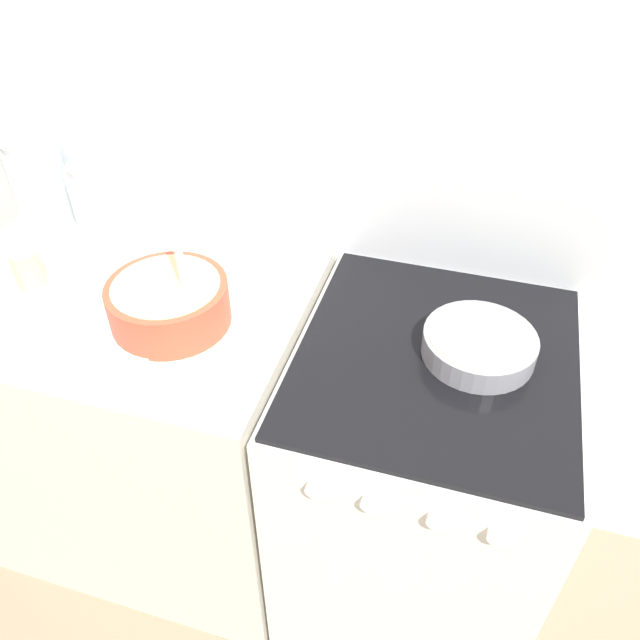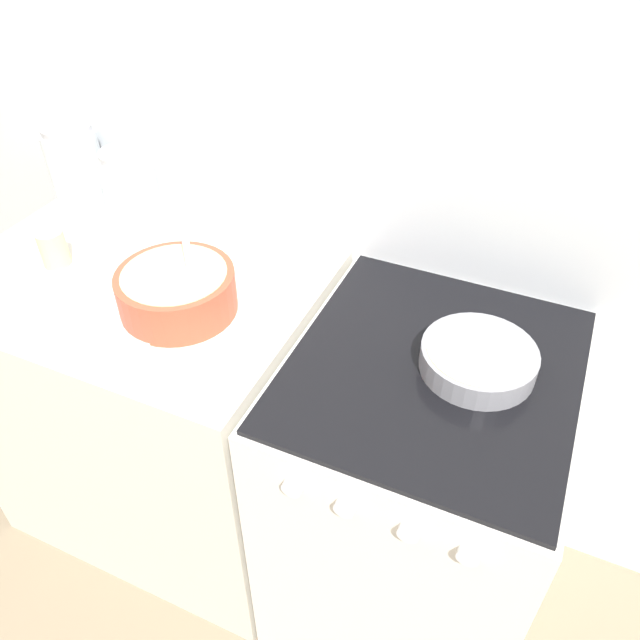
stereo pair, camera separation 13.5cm
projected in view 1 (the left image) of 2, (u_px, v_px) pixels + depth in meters
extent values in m
cube|color=silver|center=(340.00, 148.00, 1.50)|extent=(4.82, 0.05, 2.40)
cube|color=silver|center=(150.00, 420.00, 1.81)|extent=(0.91, 0.67, 0.93)
cube|color=white|center=(416.00, 486.00, 1.64)|extent=(0.61, 0.67, 0.92)
cube|color=black|center=(437.00, 358.00, 1.34)|extent=(0.59, 0.65, 0.01)
cylinder|color=white|center=(316.00, 489.00, 1.17)|extent=(0.04, 0.02, 0.04)
cylinder|color=white|center=(371.00, 503.00, 1.15)|extent=(0.04, 0.02, 0.04)
cylinder|color=white|center=(438.00, 520.00, 1.12)|extent=(0.04, 0.02, 0.04)
cylinder|color=white|center=(498.00, 536.00, 1.10)|extent=(0.04, 0.02, 0.04)
cylinder|color=#D84C33|center=(169.00, 304.00, 1.39)|extent=(0.27, 0.27, 0.10)
cylinder|color=beige|center=(167.00, 295.00, 1.38)|extent=(0.24, 0.24, 0.06)
cylinder|color=white|center=(181.00, 264.00, 1.31)|extent=(0.02, 0.02, 0.29)
cylinder|color=gray|center=(479.00, 345.00, 1.32)|extent=(0.24, 0.24, 0.05)
cylinder|color=beige|center=(479.00, 343.00, 1.32)|extent=(0.22, 0.22, 0.05)
cylinder|color=silver|center=(41.00, 186.00, 1.69)|extent=(0.15, 0.15, 0.22)
cylinder|color=red|center=(45.00, 200.00, 1.72)|extent=(0.13, 0.13, 0.13)
cylinder|color=#B2B2B7|center=(27.00, 144.00, 1.61)|extent=(0.14, 0.14, 0.02)
cylinder|color=silver|center=(101.00, 202.00, 1.66)|extent=(0.14, 0.14, 0.18)
cylinder|color=olive|center=(104.00, 214.00, 1.69)|extent=(0.13, 0.13, 0.11)
cylinder|color=#B2B2B7|center=(92.00, 167.00, 1.60)|extent=(0.13, 0.13, 0.02)
cylinder|color=beige|center=(28.00, 269.00, 1.50)|extent=(0.07, 0.07, 0.09)
cube|color=white|center=(118.00, 335.00, 1.38)|extent=(0.22, 0.30, 0.01)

